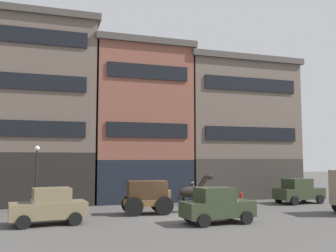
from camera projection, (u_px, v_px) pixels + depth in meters
name	position (u px, v px, depth m)	size (l,w,h in m)	color
ground_plane	(183.00, 216.00, 21.54)	(120.00, 120.00, 0.00)	#4C4947
building_far_left	(32.00, 110.00, 28.66)	(9.48, 7.03, 13.87)	black
building_center_left	(138.00, 122.00, 31.13)	(7.87, 7.03, 12.53)	black
building_center_right	(233.00, 129.00, 33.75)	(10.27, 7.03, 11.92)	#38332D
cargo_wagon	(148.00, 195.00, 22.50)	(2.99, 1.67, 1.98)	brown
draft_horse	(194.00, 191.00, 23.40)	(2.35, 0.70, 2.30)	black
sedan_dark	(299.00, 191.00, 27.91)	(3.85, 2.19, 1.83)	#2D3823
sedan_light	(49.00, 206.00, 18.92)	(3.86, 2.20, 1.83)	#7A6B4C
sedan_parked_curb	(217.00, 205.00, 19.33)	(3.80, 2.06, 1.83)	#2D3823
pedestrian_officer	(192.00, 191.00, 27.03)	(0.49, 0.49, 1.79)	black
streetlamp_curbside	(37.00, 169.00, 23.69)	(0.32, 0.32, 4.12)	black
fire_hydrant_curbside	(241.00, 198.00, 27.79)	(0.24, 0.24, 0.83)	maroon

